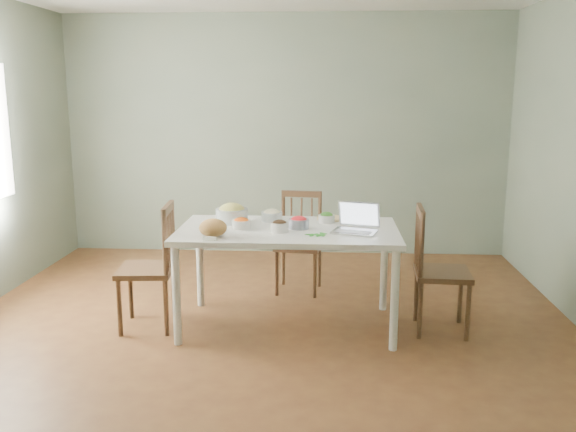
# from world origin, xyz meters

# --- Properties ---
(floor) EXTENTS (5.00, 5.00, 0.00)m
(floor) POSITION_xyz_m (0.00, 0.00, 0.00)
(floor) COLOR #4A2817
(floor) RESTS_ON ground
(wall_back) EXTENTS (5.00, 0.00, 2.70)m
(wall_back) POSITION_xyz_m (0.00, 2.50, 1.35)
(wall_back) COLOR gray
(wall_back) RESTS_ON ground
(wall_front) EXTENTS (5.00, 0.00, 2.70)m
(wall_front) POSITION_xyz_m (0.00, -2.50, 1.35)
(wall_front) COLOR gray
(wall_front) RESTS_ON ground
(dining_table) EXTENTS (1.71, 0.96, 0.80)m
(dining_table) POSITION_xyz_m (0.18, 0.20, 0.40)
(dining_table) COLOR white
(dining_table) RESTS_ON floor
(chair_far) EXTENTS (0.45, 0.44, 0.93)m
(chair_far) POSITION_xyz_m (0.22, 1.07, 0.47)
(chair_far) COLOR #362014
(chair_far) RESTS_ON floor
(chair_left) EXTENTS (0.46, 0.48, 1.00)m
(chair_left) POSITION_xyz_m (-0.94, 0.11, 0.50)
(chair_left) COLOR #362014
(chair_left) RESTS_ON floor
(chair_right) EXTENTS (0.44, 0.46, 0.99)m
(chair_right) POSITION_xyz_m (1.38, 0.18, 0.49)
(chair_right) COLOR #362014
(chair_right) RESTS_ON floor
(bread_boule) EXTENTS (0.26, 0.26, 0.13)m
(bread_boule) POSITION_xyz_m (-0.36, -0.11, 0.87)
(bread_boule) COLOR #AF864B
(bread_boule) RESTS_ON dining_table
(butter_stick) EXTENTS (0.10, 0.05, 0.03)m
(butter_stick) POSITION_xyz_m (-0.36, -0.22, 0.82)
(butter_stick) COLOR white
(butter_stick) RESTS_ON dining_table
(bowl_squash) EXTENTS (0.32, 0.32, 0.15)m
(bowl_squash) POSITION_xyz_m (-0.29, 0.40, 0.88)
(bowl_squash) COLOR #D8C359
(bowl_squash) RESTS_ON dining_table
(bowl_carrot) EXTENTS (0.19, 0.19, 0.08)m
(bowl_carrot) POSITION_xyz_m (-0.19, 0.19, 0.84)
(bowl_carrot) COLOR #DA5311
(bowl_carrot) RESTS_ON dining_table
(bowl_onion) EXTENTS (0.18, 0.18, 0.09)m
(bowl_onion) POSITION_xyz_m (0.03, 0.48, 0.85)
(bowl_onion) COLOR beige
(bowl_onion) RESTS_ON dining_table
(bowl_mushroom) EXTENTS (0.18, 0.18, 0.09)m
(bowl_mushroom) POSITION_xyz_m (0.12, 0.08, 0.85)
(bowl_mushroom) COLOR black
(bowl_mushroom) RESTS_ON dining_table
(bowl_redpep) EXTENTS (0.16, 0.16, 0.09)m
(bowl_redpep) POSITION_xyz_m (0.26, 0.21, 0.85)
(bowl_redpep) COLOR red
(bowl_redpep) RESTS_ON dining_table
(bowl_broccoli) EXTENTS (0.15, 0.15, 0.08)m
(bowl_broccoli) POSITION_xyz_m (0.48, 0.44, 0.85)
(bowl_broccoli) COLOR #073709
(bowl_broccoli) RESTS_ON dining_table
(flatbread) EXTENTS (0.28, 0.28, 0.02)m
(flatbread) POSITION_xyz_m (0.51, 0.56, 0.81)
(flatbread) COLOR #D4B874
(flatbread) RESTS_ON dining_table
(basil_bunch) EXTENTS (0.18, 0.18, 0.02)m
(basil_bunch) POSITION_xyz_m (0.40, -0.01, 0.81)
(basil_bunch) COLOR #227C19
(basil_bunch) RESTS_ON dining_table
(laptop) EXTENTS (0.39, 0.37, 0.22)m
(laptop) POSITION_xyz_m (0.69, 0.09, 0.91)
(laptop) COLOR silver
(laptop) RESTS_ON dining_table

